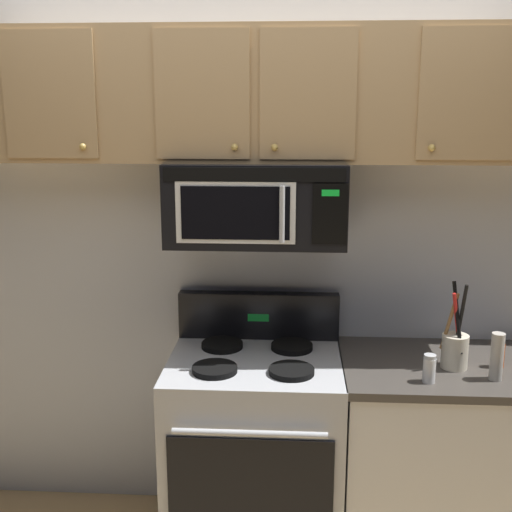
{
  "coord_description": "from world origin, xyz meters",
  "views": [
    {
      "loc": [
        0.16,
        -2.19,
        1.97
      ],
      "look_at": [
        0.0,
        0.49,
        1.35
      ],
      "focal_mm": 44.77,
      "sensor_mm": 36.0,
      "label": 1
    }
  ],
  "objects_px": {
    "stove_range": "(255,449)",
    "over_range_microwave": "(257,203)",
    "utensil_crock_cream": "(455,347)",
    "pepper_mill": "(497,357)",
    "spice_jar": "(500,354)",
    "salt_shaker": "(429,369)"
  },
  "relations": [
    {
      "from": "stove_range",
      "to": "spice_jar",
      "type": "distance_m",
      "value": 1.15
    },
    {
      "from": "pepper_mill",
      "to": "over_range_microwave",
      "type": "bearing_deg",
      "value": 164.65
    },
    {
      "from": "over_range_microwave",
      "to": "utensil_crock_cream",
      "type": "relative_size",
      "value": 2.02
    },
    {
      "from": "utensil_crock_cream",
      "to": "spice_jar",
      "type": "distance_m",
      "value": 0.2
    },
    {
      "from": "utensil_crock_cream",
      "to": "pepper_mill",
      "type": "distance_m",
      "value": 0.18
    },
    {
      "from": "stove_range",
      "to": "pepper_mill",
      "type": "bearing_deg",
      "value": -8.87
    },
    {
      "from": "utensil_crock_cream",
      "to": "over_range_microwave",
      "type": "bearing_deg",
      "value": 169.64
    },
    {
      "from": "over_range_microwave",
      "to": "spice_jar",
      "type": "distance_m",
      "value": 1.22
    },
    {
      "from": "over_range_microwave",
      "to": "utensil_crock_cream",
      "type": "height_order",
      "value": "over_range_microwave"
    },
    {
      "from": "salt_shaker",
      "to": "spice_jar",
      "type": "height_order",
      "value": "spice_jar"
    },
    {
      "from": "over_range_microwave",
      "to": "stove_range",
      "type": "bearing_deg",
      "value": -89.86
    },
    {
      "from": "stove_range",
      "to": "pepper_mill",
      "type": "xyz_separation_m",
      "value": [
        0.98,
        -0.15,
        0.53
      ]
    },
    {
      "from": "pepper_mill",
      "to": "spice_jar",
      "type": "height_order",
      "value": "pepper_mill"
    },
    {
      "from": "salt_shaker",
      "to": "spice_jar",
      "type": "relative_size",
      "value": 0.97
    },
    {
      "from": "utensil_crock_cream",
      "to": "salt_shaker",
      "type": "distance_m",
      "value": 0.21
    },
    {
      "from": "utensil_crock_cream",
      "to": "spice_jar",
      "type": "bearing_deg",
      "value": 5.74
    },
    {
      "from": "stove_range",
      "to": "salt_shaker",
      "type": "relative_size",
      "value": 9.63
    },
    {
      "from": "over_range_microwave",
      "to": "utensil_crock_cream",
      "type": "distance_m",
      "value": 1.04
    },
    {
      "from": "utensil_crock_cream",
      "to": "pepper_mill",
      "type": "xyz_separation_m",
      "value": [
        0.14,
        -0.12,
        0.01
      ]
    },
    {
      "from": "pepper_mill",
      "to": "spice_jar",
      "type": "distance_m",
      "value": 0.15
    },
    {
      "from": "pepper_mill",
      "to": "spice_jar",
      "type": "relative_size",
      "value": 1.64
    },
    {
      "from": "stove_range",
      "to": "over_range_microwave",
      "type": "bearing_deg",
      "value": 90.14
    }
  ]
}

